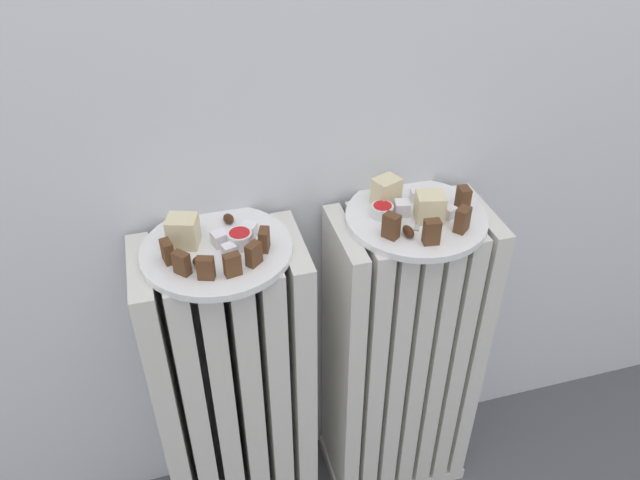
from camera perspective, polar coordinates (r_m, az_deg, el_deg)
radiator_left at (r=1.23m, az=-7.78°, el=-13.95°), size 0.29×0.17×0.68m
radiator_right at (r=1.29m, az=7.33°, el=-10.90°), size 0.29×0.17×0.68m
plate_left at (r=0.99m, az=-9.39°, el=-0.88°), size 0.24×0.24×0.01m
plate_right at (r=1.06m, az=8.76°, el=2.04°), size 0.24×0.24×0.01m
dark_cake_slice_left_0 at (r=0.96m, az=-13.75°, el=-1.04°), size 0.02×0.03×0.04m
dark_cake_slice_left_1 at (r=0.93m, az=-12.51°, el=-2.08°), size 0.03×0.03×0.04m
dark_cake_slice_left_2 at (r=0.92m, az=-10.39°, el=-2.54°), size 0.03×0.02×0.04m
dark_cake_slice_left_3 at (r=0.92m, az=-8.00°, el=-2.25°), size 0.03×0.02×0.04m
dark_cake_slice_left_4 at (r=0.93m, az=-6.07°, el=-1.29°), size 0.03×0.03×0.04m
dark_cake_slice_left_5 at (r=0.96m, az=-5.12°, el=0.03°), size 0.02×0.03×0.04m
marble_cake_slice_left_0 at (r=0.99m, az=-12.38°, el=0.79°), size 0.06×0.05×0.05m
turkish_delight_left_0 at (r=1.00m, az=-6.50°, el=0.88°), size 0.03×0.03×0.02m
turkish_delight_left_1 at (r=0.96m, az=-8.30°, el=-0.93°), size 0.02×0.02×0.02m
turkish_delight_left_2 at (r=0.98m, az=-9.15°, el=0.12°), size 0.03×0.03×0.02m
medjool_date_left_0 at (r=1.03m, az=-11.40°, el=1.22°), size 0.02×0.03×0.02m
medjool_date_left_1 at (r=0.95m, az=-10.72°, el=-1.91°), size 0.03×0.03×0.02m
medjool_date_left_2 at (r=1.04m, az=-8.34°, el=1.94°), size 0.02×0.03×0.01m
jam_bowl_left at (r=0.97m, az=-7.32°, el=0.13°), size 0.04×0.04×0.03m
dark_cake_slice_right_0 at (r=0.99m, az=6.52°, el=1.28°), size 0.03×0.03×0.04m
dark_cake_slice_right_1 at (r=0.99m, az=10.16°, el=0.73°), size 0.03×0.02×0.04m
dark_cake_slice_right_2 at (r=1.02m, az=12.86°, el=1.82°), size 0.03×0.03×0.04m
dark_cake_slice_right_3 at (r=1.08m, az=12.92°, el=3.69°), size 0.02×0.03×0.04m
marble_cake_slice_right_0 at (r=1.04m, az=10.00°, el=2.97°), size 0.05×0.05×0.05m
marble_cake_slice_right_1 at (r=1.07m, az=6.07°, el=4.42°), size 0.05×0.05×0.05m
turkish_delight_right_0 at (r=1.09m, az=8.79°, el=4.05°), size 0.02×0.02×0.02m
turkish_delight_right_1 at (r=1.05m, az=7.49°, el=2.91°), size 0.03×0.03×0.02m
turkish_delight_right_2 at (r=1.06m, az=11.67°, el=2.51°), size 0.03×0.03×0.02m
medjool_date_right_0 at (r=1.10m, az=10.34°, el=4.03°), size 0.03×0.03×0.01m
medjool_date_right_1 at (r=1.03m, az=6.83°, el=1.84°), size 0.03×0.03×0.02m
medjool_date_right_2 at (r=1.00m, az=8.06°, el=0.77°), size 0.02×0.03×0.02m
jam_bowl_right at (r=1.04m, az=5.70°, el=2.73°), size 0.04×0.04×0.02m
fork at (r=1.06m, az=9.19°, el=2.56°), size 0.06×0.09×0.00m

